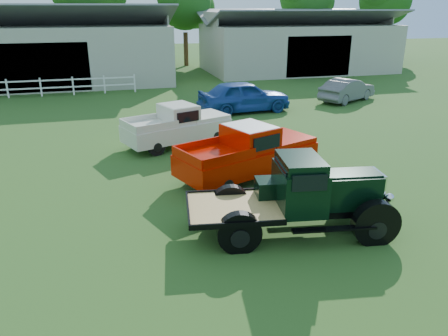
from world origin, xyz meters
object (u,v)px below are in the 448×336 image
object	(u,v)px
misc_car_blue	(244,96)
vintage_flatbed	(295,196)
white_pickup	(177,126)
misc_car_grey	(347,90)
red_pickup	(247,152)

from	to	relation	value
misc_car_blue	vintage_flatbed	bearing A→B (deg)	163.36
white_pickup	misc_car_blue	distance (m)	6.95
white_pickup	misc_car_grey	xyz separation A→B (m)	(11.63, 6.30, -0.15)
misc_car_blue	misc_car_grey	xyz separation A→B (m)	(7.02, 1.09, -0.17)
vintage_flatbed	white_pickup	world-z (taller)	vintage_flatbed
misc_car_blue	white_pickup	bearing A→B (deg)	134.25
red_pickup	white_pickup	world-z (taller)	red_pickup
vintage_flatbed	white_pickup	distance (m)	8.47
vintage_flatbed	red_pickup	size ratio (longest dim) A/B	1.02
red_pickup	misc_car_grey	distance (m)	14.57
white_pickup	misc_car_blue	size ratio (longest dim) A/B	0.91
red_pickup	misc_car_blue	bearing A→B (deg)	51.98
misc_car_grey	vintage_flatbed	bearing A→B (deg)	117.31
vintage_flatbed	misc_car_grey	bearing A→B (deg)	64.14
white_pickup	misc_car_blue	world-z (taller)	misc_car_blue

